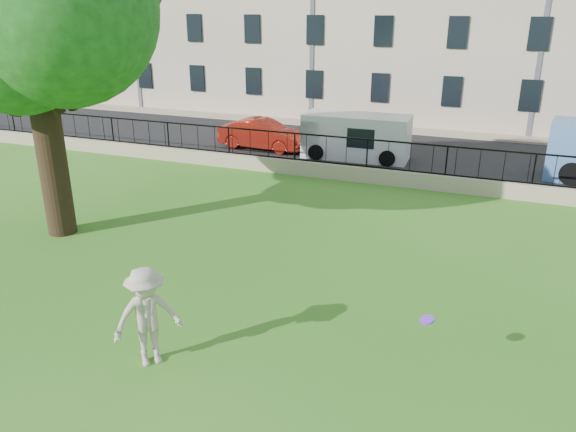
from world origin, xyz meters
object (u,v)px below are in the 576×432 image
at_px(frisbee, 427,320).
at_px(white_van, 356,137).
at_px(red_sedan, 263,135).
at_px(man, 147,317).

distance_m(frisbee, white_van, 15.91).
height_order(red_sedan, white_van, white_van).
bearing_deg(white_van, red_sedan, 178.08).
distance_m(man, red_sedan, 17.30).
height_order(man, white_van, man).
xyz_separation_m(man, frisbee, (4.99, 1.59, 0.15)).
bearing_deg(frisbee, red_sedan, 123.51).
bearing_deg(frisbee, white_van, 109.60).
relative_size(frisbee, red_sedan, 0.06).
bearing_deg(white_van, man, -90.72).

